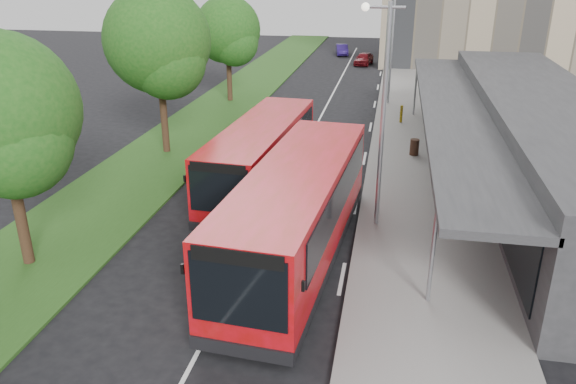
% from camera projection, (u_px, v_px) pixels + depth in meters
% --- Properties ---
extents(ground, '(120.00, 120.00, 0.00)m').
position_uv_depth(ground, '(256.00, 241.00, 20.19)').
color(ground, black).
rests_on(ground, ground).
extents(pavement, '(5.00, 80.00, 0.15)m').
position_uv_depth(pavement, '(414.00, 112.00, 37.33)').
color(pavement, gray).
rests_on(pavement, ground).
extents(grass_verge, '(5.00, 80.00, 0.10)m').
position_uv_depth(grass_verge, '(226.00, 104.00, 39.55)').
color(grass_verge, '#244A17').
rests_on(grass_verge, ground).
extents(lane_centre_line, '(0.12, 70.00, 0.01)m').
position_uv_depth(lane_centre_line, '(315.00, 129.00, 33.83)').
color(lane_centre_line, silver).
rests_on(lane_centre_line, ground).
extents(kerb_dashes, '(0.12, 56.00, 0.01)m').
position_uv_depth(kerb_dashes, '(373.00, 115.00, 36.90)').
color(kerb_dashes, silver).
rests_on(kerb_dashes, ground).
extents(station_building, '(7.70, 26.00, 4.00)m').
position_uv_depth(station_building, '(536.00, 139.00, 24.84)').
color(station_building, '#2C2C2E').
rests_on(station_building, ground).
extents(tree_near, '(4.73, 4.73, 7.60)m').
position_uv_depth(tree_near, '(2.00, 120.00, 16.84)').
color(tree_near, '#351F15').
rests_on(tree_near, ground).
extents(tree_mid, '(5.23, 5.23, 8.40)m').
position_uv_depth(tree_mid, '(158.00, 47.00, 27.56)').
color(tree_mid, '#351F15').
rests_on(tree_mid, ground).
extents(tree_far, '(4.55, 4.55, 7.29)m').
position_uv_depth(tree_far, '(228.00, 34.00, 38.74)').
color(tree_far, '#351F15').
rests_on(tree_far, ground).
extents(lamp_post_near, '(1.44, 0.28, 8.00)m').
position_uv_depth(lamp_post_near, '(381.00, 105.00, 19.52)').
color(lamp_post_near, '#9A9BA2').
rests_on(lamp_post_near, pavement).
extents(lamp_post_far, '(1.44, 0.28, 8.00)m').
position_uv_depth(lamp_post_far, '(391.00, 36.00, 37.70)').
color(lamp_post_far, '#9A9BA2').
rests_on(lamp_post_far, pavement).
extents(bus_main, '(3.78, 11.64, 3.25)m').
position_uv_depth(bus_main, '(297.00, 213.00, 18.46)').
color(bus_main, red).
rests_on(bus_main, ground).
extents(bus_second, '(3.27, 10.46, 2.92)m').
position_uv_depth(bus_second, '(261.00, 156.00, 24.40)').
color(bus_second, red).
rests_on(bus_second, ground).
extents(litter_bin, '(0.47, 0.47, 0.82)m').
position_uv_depth(litter_bin, '(414.00, 147.00, 28.64)').
color(litter_bin, '#372116').
rests_on(litter_bin, pavement).
extents(bollard, '(0.17, 0.17, 1.05)m').
position_uv_depth(bollard, '(401.00, 114.00, 34.42)').
color(bollard, yellow).
rests_on(bollard, pavement).
extents(car_near, '(1.99, 3.70, 1.20)m').
position_uv_depth(car_near, '(364.00, 59.00, 54.69)').
color(car_near, '#5E0D13').
rests_on(car_near, ground).
extents(car_far, '(1.72, 3.54, 1.12)m').
position_uv_depth(car_far, '(342.00, 50.00, 60.51)').
color(car_far, navy).
rests_on(car_far, ground).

